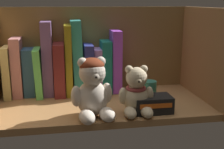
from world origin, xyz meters
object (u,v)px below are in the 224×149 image
Objects in this scene: book_4 at (48,58)px; book_10 at (105,66)px; book_11 at (115,61)px; small_product_box at (152,104)px; pillar_candle at (149,90)px; book_5 at (59,68)px; book_3 at (39,71)px; book_8 at (88,68)px; book_2 at (30,72)px; book_1 at (18,67)px; book_9 at (96,70)px; teddy_bear_smaller at (136,93)px; book_6 at (68,59)px; teddy_bear_larger at (93,89)px; book_0 at (9,71)px; book_7 at (77,57)px.

book_4 is 1.37× the size of book_10.
book_11 reaches higher than small_product_box.
book_10 is 2.98× the size of pillar_candle.
book_11 is at bearing 0.00° from book_5.
book_10 is 0.84× the size of book_11.
book_8 reaches higher than book_3.
book_4 reaches higher than book_2.
book_1 is 0.92× the size of book_11.
book_4 is 1.61× the size of book_9.
book_5 is at bearing 139.01° from small_product_box.
book_10 reaches higher than teddy_bear_smaller.
teddy_bear_larger is (5.86, -23.63, -3.88)cm from book_6.
book_8 reaches higher than book_2.
small_product_box is (42.82, -22.77, -6.07)cm from book_0.
book_4 is 19.92cm from book_10.
book_7 is at bearing 0.00° from book_3.
book_4 is 23.21cm from book_11.
book_1 is at bearing 164.63° from pillar_candle.
pillar_candle is at bearing -15.37° from book_1.
book_7 is 31.95cm from small_product_box.
book_0 reaches higher than small_product_box.
book_9 reaches higher than teddy_bear_smaller.
book_7 is at bearing 0.00° from book_5.
book_7 is 8.10cm from book_9.
book_0 is 1.02× the size of teddy_bear_larger.
teddy_bear_larger is at bearing -177.59° from teddy_bear_smaller.
pillar_candle is at bearing -18.14° from book_3.
small_product_box is (-2.39, -11.17, -0.66)cm from pillar_candle.
book_6 is at bearing 0.00° from book_2.
small_product_box is (16.56, -22.77, -6.07)cm from book_8.
book_1 is at bearing 133.70° from teddy_bear_larger.
book_3 is 0.68× the size of book_6.
book_4 reaches higher than book_5.
book_7 is (19.77, 0.00, 2.67)cm from book_1.
book_0 is 1.22× the size of teddy_bear_smaller.
book_5 is (9.93, 0.00, 0.82)cm from book_2.
book_5 is 0.97× the size of book_10.
book_2 is 2.63× the size of pillar_candle.
book_11 is 25.97cm from teddy_bear_larger.
book_9 is 0.92× the size of teddy_bear_larger.
book_2 is at bearing 180.00° from book_11.
pillar_candle is (25.45, -11.60, -8.74)cm from book_6.
book_7 is 2.29× the size of small_product_box.
book_0 reaches higher than book_2.
pillar_candle is 0.56× the size of small_product_box.
pillar_candle is (7.28, 11.52, -2.88)cm from teddy_bear_smaller.
book_3 is 0.91× the size of book_5.
book_6 is at bearing 103.93° from teddy_bear_larger.
book_0 is 3.32cm from book_1.
book_1 reaches higher than book_3.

